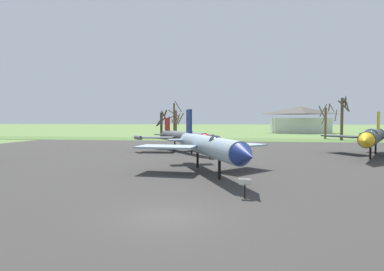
{
  "coord_description": "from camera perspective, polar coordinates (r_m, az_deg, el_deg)",
  "views": [
    {
      "loc": [
        3.1,
        -13.37,
        4.1
      ],
      "look_at": [
        -2.27,
        21.92,
        2.43
      ],
      "focal_mm": 30.93,
      "sensor_mm": 36.0,
      "label": 1
    }
  ],
  "objects": [
    {
      "name": "bare_tree_far_left",
      "position": [
        72.42,
        -5.17,
        2.11
      ],
      "size": [
        3.38,
        3.02,
        6.34
      ],
      "color": "#42382D",
      "rests_on": "ground"
    },
    {
      "name": "info_placard_front_right",
      "position": [
        34.24,
        3.07,
        -3.02
      ],
      "size": [
        0.53,
        0.3,
        1.14
      ],
      "color": "black",
      "rests_on": "ground"
    },
    {
      "name": "ground_plane",
      "position": [
        14.33,
        -4.34,
        -13.95
      ],
      "size": [
        600.0,
        600.0,
        0.0
      ],
      "primitive_type": "plane",
      "color": "#607F42"
    },
    {
      "name": "bare_tree_far_right",
      "position": [
        73.06,
        24.48,
        3.06
      ],
      "size": [
        3.15,
        3.11,
        8.93
      ],
      "color": "brown",
      "rests_on": "ground"
    },
    {
      "name": "asphalt_apron",
      "position": [
        32.36,
        3.1,
        -4.55
      ],
      "size": [
        76.19,
        61.95,
        0.05
      ],
      "primitive_type": "cube",
      "color": "#383533",
      "rests_on": "ground"
    },
    {
      "name": "bare_tree_center",
      "position": [
        72.16,
        -2.68,
        2.14
      ],
      "size": [
        2.97,
        2.85,
        6.22
      ],
      "color": "brown",
      "rests_on": "ground"
    },
    {
      "name": "jet_fighter_front_right",
      "position": [
        41.43,
        -1.44,
        -0.21
      ],
      "size": [
        11.48,
        13.08,
        4.41
      ],
      "color": "#565B60",
      "rests_on": "ground"
    },
    {
      "name": "bare_tree_left_of_center",
      "position": [
        73.9,
        -3.14,
        2.81
      ],
      "size": [
        3.82,
        3.8,
        8.31
      ],
      "color": "brown",
      "rests_on": "ground"
    },
    {
      "name": "visitor_building",
      "position": [
        110.7,
        18.07,
        2.57
      ],
      "size": [
        18.07,
        12.47,
        8.44
      ],
      "color": "beige",
      "rests_on": "ground"
    },
    {
      "name": "jet_fighter_rear_left",
      "position": [
        41.22,
        28.78,
        -0.17
      ],
      "size": [
        11.06,
        15.14,
        5.13
      ],
      "color": "#33383D",
      "rests_on": "ground"
    },
    {
      "name": "info_placard_front_left",
      "position": [
        17.46,
        9.09,
        -8.58
      ],
      "size": [
        0.64,
        0.25,
        1.09
      ],
      "color": "black",
      "rests_on": "ground"
    },
    {
      "name": "jet_fighter_front_left",
      "position": [
        24.99,
        2.84,
        -1.72
      ],
      "size": [
        10.19,
        14.68,
        5.09
      ],
      "color": "#8EA3B2",
      "rests_on": "ground"
    },
    {
      "name": "grass_verge_strip",
      "position": [
        69.12,
        6.07,
        -0.71
      ],
      "size": [
        136.19,
        12.0,
        0.06
      ],
      "primitive_type": "cube",
      "color": "#506F35",
      "rests_on": "ground"
    },
    {
      "name": "bare_tree_right_of_center",
      "position": [
        76.11,
        22.01,
        2.52
      ],
      "size": [
        3.34,
        3.09,
        7.63
      ],
      "color": "brown",
      "rests_on": "ground"
    }
  ]
}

